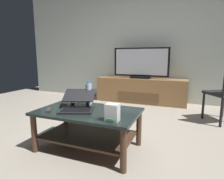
{
  "coord_description": "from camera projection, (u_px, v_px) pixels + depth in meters",
  "views": [
    {
      "loc": [
        0.83,
        -1.91,
        1.01
      ],
      "look_at": [
        -0.05,
        0.3,
        0.58
      ],
      "focal_mm": 30.05,
      "sensor_mm": 36.0,
      "label": 1
    }
  ],
  "objects": [
    {
      "name": "media_cabinet",
      "position": [
        140.0,
        90.0,
        4.12
      ],
      "size": [
        1.94,
        0.41,
        0.54
      ],
      "color": "olive",
      "rests_on": "ground"
    },
    {
      "name": "back_wall",
      "position": [
        149.0,
        38.0,
        4.18
      ],
      "size": [
        6.4,
        0.12,
        2.8
      ],
      "primitive_type": "cube",
      "color": "#A8B2A8",
      "rests_on": "ground"
    },
    {
      "name": "ground_plane",
      "position": [
        107.0,
        142.0,
        2.22
      ],
      "size": [
        7.68,
        7.68,
        0.0
      ],
      "primitive_type": "plane",
      "color": "#9E9384"
    },
    {
      "name": "television",
      "position": [
        141.0,
        64.0,
        4.0
      ],
      "size": [
        1.19,
        0.2,
        0.65
      ],
      "color": "black",
      "rests_on": "media_cabinet"
    },
    {
      "name": "cell_phone",
      "position": [
        63.0,
        106.0,
        2.18
      ],
      "size": [
        0.14,
        0.15,
        0.01
      ],
      "primitive_type": "cube",
      "rotation": [
        0.0,
        0.0,
        0.65
      ],
      "color": "black",
      "rests_on": "coffee_table"
    },
    {
      "name": "water_bottle_near",
      "position": [
        89.0,
        94.0,
        2.25
      ],
      "size": [
        0.07,
        0.07,
        0.27
      ],
      "color": "silver",
      "rests_on": "coffee_table"
    },
    {
      "name": "soundbar_remote",
      "position": [
        49.0,
        110.0,
        1.99
      ],
      "size": [
        0.13,
        0.16,
        0.02
      ],
      "primitive_type": "cube",
      "rotation": [
        0.0,
        0.0,
        0.61
      ],
      "color": "#2D2D30",
      "rests_on": "coffee_table"
    },
    {
      "name": "coffee_table",
      "position": [
        88.0,
        122.0,
        2.03
      ],
      "size": [
        1.09,
        0.65,
        0.43
      ],
      "color": "black",
      "rests_on": "ground"
    },
    {
      "name": "laptop",
      "position": [
        78.0,
        104.0,
        2.04
      ],
      "size": [
        0.47,
        0.52,
        0.19
      ],
      "color": "black",
      "rests_on": "coffee_table"
    },
    {
      "name": "router_box",
      "position": [
        112.0,
        113.0,
        1.66
      ],
      "size": [
        0.12,
        0.09,
        0.16
      ],
      "color": "silver",
      "rests_on": "coffee_table"
    },
    {
      "name": "tv_remote",
      "position": [
        73.0,
        102.0,
        2.33
      ],
      "size": [
        0.12,
        0.16,
        0.02
      ],
      "primitive_type": "cube",
      "rotation": [
        0.0,
        0.0,
        0.5
      ],
      "color": "#99999E",
      "rests_on": "coffee_table"
    }
  ]
}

